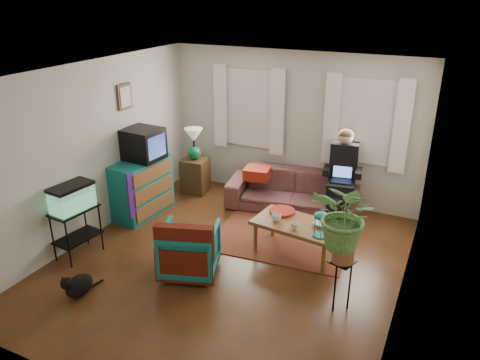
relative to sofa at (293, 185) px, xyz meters
The scene contains 31 objects.
floor 2.11m from the sofa, 96.06° to the right, with size 4.50×5.00×0.01m, color #4F2B14.
ceiling 2.99m from the sofa, 96.06° to the right, with size 4.50×5.00×0.01m, color white.
wall_back 1.00m from the sofa, 115.80° to the left, with size 4.50×0.01×2.60m, color silver.
wall_front 4.64m from the sofa, 92.74° to the right, with size 4.50×0.01×2.60m, color silver.
wall_left 3.32m from the sofa, 140.28° to the right, with size 0.01×5.00×2.60m, color silver.
wall_right 3.01m from the sofa, 45.25° to the right, with size 0.01×5.00×2.60m, color silver.
window_left 1.57m from the sofa, 157.09° to the left, with size 1.08×0.04×1.38m, color white.
window_right 1.58m from the sofa, 22.61° to the left, with size 1.08×0.04×1.38m, color white.
curtains_left 1.55m from the sofa, 161.02° to the left, with size 1.36×0.06×1.50m, color white.
curtains_right 1.56m from the sofa, 18.73° to the left, with size 1.36×0.06×1.50m, color white.
picture_frame 3.11m from the sofa, 153.74° to the right, with size 0.04×0.32×0.40m, color #3D2616.
area_rug 1.13m from the sofa, 78.25° to the right, with size 2.00×1.60×0.01m, color maroon.
sofa is the anchor object (origin of this frame).
seated_person 0.83m from the sofa, ahead, with size 0.55×0.68×1.32m, color black, non-canonical shape.
side_table 1.87m from the sofa, behind, with size 0.44×0.44×0.64m, color #391E15.
table_lamp 1.93m from the sofa, behind, with size 0.33×0.33×0.59m, color white, non-canonical shape.
dresser 2.55m from the sofa, 149.86° to the right, with size 0.53×1.05×0.95m, color #115B6A.
crt_tv 2.59m from the sofa, 151.60° to the right, with size 0.58×0.53×0.51m, color black.
aquarium_stand 3.54m from the sofa, 128.73° to the right, with size 0.36×0.64×0.72m, color black.
aquarium 3.58m from the sofa, 128.73° to the right, with size 0.32×0.59×0.38m, color #7FD899.
black_cat 3.82m from the sofa, 113.87° to the right, with size 0.26×0.40×0.34m, color black.
armchair 2.51m from the sofa, 103.23° to the right, with size 0.72×0.67×0.74m, color #115B69.
serape_throw 2.76m from the sofa, 100.10° to the right, with size 0.74×0.17×0.61m, color #9E0A0A.
coffee_table 1.52m from the sofa, 68.55° to the right, with size 1.20×0.66×0.50m, color brown.
cup_a 1.51m from the sofa, 79.76° to the right, with size 0.14×0.14×0.11m, color white.
cup_b 1.72m from the sofa, 70.15° to the right, with size 0.11×0.11×0.10m, color beige.
bowl 1.61m from the sofa, 56.36° to the right, with size 0.24×0.24×0.06m, color white.
snack_tray 1.23m from the sofa, 78.28° to the right, with size 0.37×0.37×0.04m, color #B21414.
birdcage 1.89m from the sofa, 59.86° to the right, with size 0.20×0.20×0.35m, color #115B6B, non-canonical shape.
plant_stand 2.73m from the sofa, 58.86° to the right, with size 0.27×0.27×0.65m, color black.
potted_plant 2.81m from the sofa, 58.86° to the right, with size 0.74×0.64×0.82m, color #599947.
Camera 1 is at (2.55, -4.93, 3.56)m, focal length 35.00 mm.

